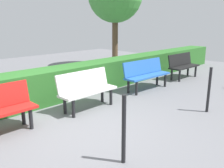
# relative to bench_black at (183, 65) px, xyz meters

# --- Properties ---
(ground_plane) EXTENTS (19.53, 19.53, 0.00)m
(ground_plane) POSITION_rel_bench_black_xyz_m (5.22, 0.64, -0.48)
(ground_plane) COLOR slate
(bench_black) EXTENTS (1.40, 0.50, 0.86)m
(bench_black) POSITION_rel_bench_black_xyz_m (0.00, 0.00, 0.00)
(bench_black) COLOR black
(bench_black) RESTS_ON ground_plane
(bench_blue) EXTENTS (1.64, 0.54, 0.86)m
(bench_blue) POSITION_rel_bench_black_xyz_m (2.08, -0.04, 0.01)
(bench_blue) COLOR blue
(bench_blue) RESTS_ON ground_plane
(bench_white) EXTENTS (1.42, 0.48, 0.86)m
(bench_white) POSITION_rel_bench_black_xyz_m (4.33, -0.02, 0.00)
(bench_white) COLOR white
(bench_white) RESTS_ON ground_plane
(hedge_row) EXTENTS (15.53, 0.76, 0.81)m
(hedge_row) POSITION_rel_bench_black_xyz_m (4.28, -1.10, -0.07)
(hedge_row) COLOR #2D6B28
(hedge_row) RESTS_ON ground_plane
(railing_post_mid) EXTENTS (0.06, 0.06, 1.00)m
(railing_post_mid) POSITION_rel_bench_black_xyz_m (2.63, 2.05, 0.02)
(railing_post_mid) COLOR black
(railing_post_mid) RESTS_ON ground_plane
(railing_post_far) EXTENTS (0.06, 0.06, 1.00)m
(railing_post_far) POSITION_rel_bench_black_xyz_m (5.40, 2.05, 0.02)
(railing_post_far) COLOR black
(railing_post_far) RESTS_ON ground_plane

